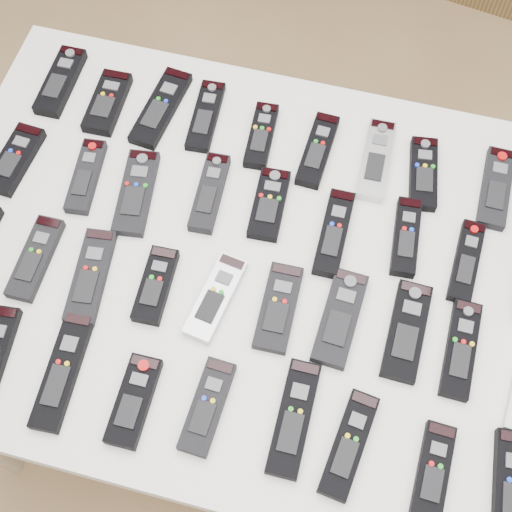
% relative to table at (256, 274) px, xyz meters
% --- Properties ---
extents(ground, '(4.00, 4.00, 0.00)m').
position_rel_table_xyz_m(ground, '(0.03, 0.06, -0.72)').
color(ground, '#966D4C').
rests_on(ground, ground).
extents(table, '(1.25, 0.88, 0.78)m').
position_rel_table_xyz_m(table, '(0.00, 0.00, 0.00)').
color(table, white).
rests_on(table, ground).
extents(remote_0, '(0.06, 0.17, 0.02)m').
position_rel_table_xyz_m(remote_0, '(-0.50, 0.30, 0.07)').
color(remote_0, black).
rests_on(remote_0, table).
extents(remote_1, '(0.07, 0.15, 0.02)m').
position_rel_table_xyz_m(remote_1, '(-0.39, 0.27, 0.07)').
color(remote_1, black).
rests_on(remote_1, table).
extents(remote_2, '(0.08, 0.20, 0.02)m').
position_rel_table_xyz_m(remote_2, '(-0.28, 0.29, 0.07)').
color(remote_2, black).
rests_on(remote_2, table).
extents(remote_3, '(0.06, 0.17, 0.02)m').
position_rel_table_xyz_m(remote_3, '(-0.18, 0.29, 0.07)').
color(remote_3, black).
rests_on(remote_3, table).
extents(remote_4, '(0.06, 0.15, 0.02)m').
position_rel_table_xyz_m(remote_4, '(-0.06, 0.27, 0.07)').
color(remote_4, black).
rests_on(remote_4, table).
extents(remote_5, '(0.06, 0.17, 0.02)m').
position_rel_table_xyz_m(remote_5, '(0.06, 0.26, 0.07)').
color(remote_5, black).
rests_on(remote_5, table).
extents(remote_6, '(0.06, 0.18, 0.02)m').
position_rel_table_xyz_m(remote_6, '(0.17, 0.27, 0.07)').
color(remote_6, '#B7B7BC').
rests_on(remote_6, table).
extents(remote_7, '(0.07, 0.16, 0.02)m').
position_rel_table_xyz_m(remote_7, '(0.27, 0.26, 0.07)').
color(remote_7, black).
rests_on(remote_7, table).
extents(remote_8, '(0.06, 0.18, 0.02)m').
position_rel_table_xyz_m(remote_8, '(0.41, 0.26, 0.07)').
color(remote_8, black).
rests_on(remote_8, table).
extents(remote_10, '(0.07, 0.16, 0.02)m').
position_rel_table_xyz_m(remote_10, '(-0.51, 0.09, 0.07)').
color(remote_10, black).
rests_on(remote_10, table).
extents(remote_11, '(0.06, 0.17, 0.02)m').
position_rel_table_xyz_m(remote_11, '(-0.37, 0.09, 0.07)').
color(remote_11, black).
rests_on(remote_11, table).
extents(remote_12, '(0.08, 0.19, 0.02)m').
position_rel_table_xyz_m(remote_12, '(-0.26, 0.08, 0.07)').
color(remote_12, black).
rests_on(remote_12, table).
extents(remote_13, '(0.06, 0.17, 0.02)m').
position_rel_table_xyz_m(remote_13, '(-0.12, 0.11, 0.07)').
color(remote_13, black).
rests_on(remote_13, table).
extents(remote_14, '(0.07, 0.15, 0.02)m').
position_rel_table_xyz_m(remote_14, '(-0.00, 0.12, 0.07)').
color(remote_14, black).
rests_on(remote_14, table).
extents(remote_15, '(0.05, 0.18, 0.02)m').
position_rel_table_xyz_m(remote_15, '(0.13, 0.09, 0.07)').
color(remote_15, black).
rests_on(remote_15, table).
extents(remote_16, '(0.06, 0.16, 0.02)m').
position_rel_table_xyz_m(remote_16, '(0.26, 0.11, 0.07)').
color(remote_16, black).
rests_on(remote_16, table).
extents(remote_17, '(0.05, 0.17, 0.02)m').
position_rel_table_xyz_m(remote_17, '(0.37, 0.09, 0.07)').
color(remote_17, black).
rests_on(remote_17, table).
extents(remote_20, '(0.05, 0.17, 0.02)m').
position_rel_table_xyz_m(remote_20, '(-0.39, -0.10, 0.07)').
color(remote_20, black).
rests_on(remote_20, table).
extents(remote_21, '(0.08, 0.19, 0.02)m').
position_rel_table_xyz_m(remote_21, '(-0.28, -0.11, 0.07)').
color(remote_21, black).
rests_on(remote_21, table).
extents(remote_22, '(0.06, 0.15, 0.02)m').
position_rel_table_xyz_m(remote_22, '(-0.16, -0.10, 0.07)').
color(remote_22, black).
rests_on(remote_22, table).
extents(remote_23, '(0.08, 0.17, 0.02)m').
position_rel_table_xyz_m(remote_23, '(-0.05, -0.09, 0.07)').
color(remote_23, '#B7B7BC').
rests_on(remote_23, table).
extents(remote_24, '(0.06, 0.17, 0.02)m').
position_rel_table_xyz_m(remote_24, '(0.06, -0.08, 0.07)').
color(remote_24, black).
rests_on(remote_24, table).
extents(remote_25, '(0.07, 0.18, 0.02)m').
position_rel_table_xyz_m(remote_25, '(0.17, -0.08, 0.07)').
color(remote_25, black).
rests_on(remote_25, table).
extents(remote_26, '(0.06, 0.18, 0.02)m').
position_rel_table_xyz_m(remote_26, '(0.29, -0.07, 0.07)').
color(remote_26, black).
rests_on(remote_26, table).
extents(remote_27, '(0.05, 0.18, 0.02)m').
position_rel_table_xyz_m(remote_27, '(0.39, -0.08, 0.07)').
color(remote_27, black).
rests_on(remote_27, table).
extents(remote_31, '(0.06, 0.21, 0.02)m').
position_rel_table_xyz_m(remote_31, '(-0.26, -0.29, 0.07)').
color(remote_31, black).
rests_on(remote_31, table).
extents(remote_32, '(0.06, 0.15, 0.02)m').
position_rel_table_xyz_m(remote_32, '(-0.13, -0.31, 0.07)').
color(remote_32, black).
rests_on(remote_32, table).
extents(remote_33, '(0.06, 0.16, 0.02)m').
position_rel_table_xyz_m(remote_33, '(-0.01, -0.29, 0.07)').
color(remote_33, black).
rests_on(remote_33, table).
extents(remote_34, '(0.05, 0.19, 0.02)m').
position_rel_table_xyz_m(remote_34, '(0.13, -0.27, 0.07)').
color(remote_34, black).
rests_on(remote_34, table).
extents(remote_35, '(0.07, 0.18, 0.02)m').
position_rel_table_xyz_m(remote_35, '(0.23, -0.29, 0.07)').
color(remote_35, black).
rests_on(remote_35, table).
extents(remote_36, '(0.05, 0.16, 0.02)m').
position_rel_table_xyz_m(remote_36, '(0.37, -0.30, 0.07)').
color(remote_36, black).
rests_on(remote_36, table).
extents(remote_37, '(0.07, 0.18, 0.02)m').
position_rel_table_xyz_m(remote_37, '(0.49, -0.29, 0.07)').
color(remote_37, black).
rests_on(remote_37, table).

